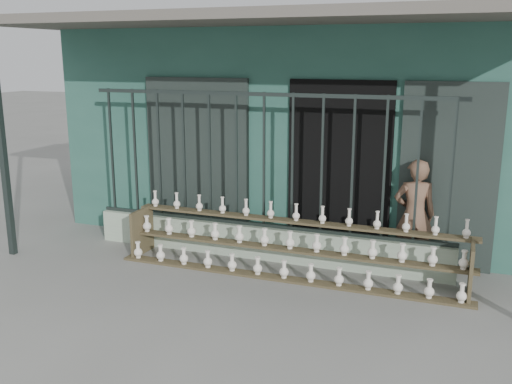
% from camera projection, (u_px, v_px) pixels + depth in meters
% --- Properties ---
extents(ground, '(60.00, 60.00, 0.00)m').
position_uv_depth(ground, '(226.00, 294.00, 6.63)').
color(ground, slate).
extents(workshop_building, '(7.40, 6.60, 3.21)m').
position_uv_depth(workshop_building, '(319.00, 118.00, 10.10)').
color(workshop_building, '#2A594C').
rests_on(workshop_building, ground).
extents(parapet_wall, '(5.00, 0.20, 0.45)m').
position_uv_depth(parapet_wall, '(264.00, 242.00, 7.76)').
color(parapet_wall, '#A8BEA2').
rests_on(parapet_wall, ground).
extents(security_fence, '(5.00, 0.04, 1.80)m').
position_uv_depth(security_fence, '(264.00, 161.00, 7.49)').
color(security_fence, '#283330').
rests_on(security_fence, parapet_wall).
extents(shelf_rack, '(4.50, 0.68, 0.85)m').
position_uv_depth(shelf_rack, '(290.00, 246.00, 7.18)').
color(shelf_rack, brown).
rests_on(shelf_rack, ground).
extents(elderly_woman, '(0.60, 0.47, 1.45)m').
position_uv_depth(elderly_woman, '(414.00, 215.00, 7.26)').
color(elderly_woman, brown).
rests_on(elderly_woman, ground).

